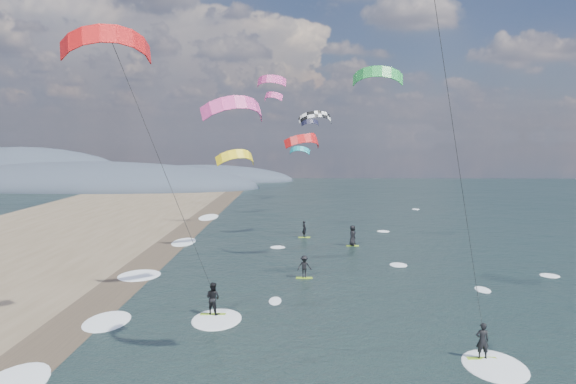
{
  "coord_description": "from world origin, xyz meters",
  "views": [
    {
      "loc": [
        -0.41,
        -17.25,
        9.53
      ],
      "look_at": [
        -1.0,
        12.0,
        7.0
      ],
      "focal_mm": 40.0,
      "sensor_mm": 36.0,
      "label": 1
    }
  ],
  "objects": [
    {
      "name": "wet_sand_strip",
      "position": [
        -12.0,
        10.0,
        0.0
      ],
      "size": [
        3.0,
        240.0,
        0.0
      ],
      "primitive_type": "cube",
      "color": "#382D23",
      "rests_on": "ground"
    },
    {
      "name": "coastal_hills",
      "position": [
        -44.84,
        107.86,
        0.0
      ],
      "size": [
        80.0,
        41.0,
        15.0
      ],
      "color": "#3D4756",
      "rests_on": "ground"
    },
    {
      "name": "bg_kite_field",
      "position": [
        -0.59,
        52.87,
        11.33
      ],
      "size": [
        13.88,
        77.86,
        8.82
      ],
      "color": "black",
      "rests_on": "ground"
    },
    {
      "name": "far_kitesurfers",
      "position": [
        1.7,
        33.92,
        0.84
      ],
      "size": [
        5.38,
        18.23,
        1.84
      ],
      "color": "#85B920",
      "rests_on": "ground"
    },
    {
      "name": "shoreline_surf",
      "position": [
        -10.8,
        14.75,
        0.0
      ],
      "size": [
        2.4,
        79.4,
        0.11
      ],
      "color": "white",
      "rests_on": "ground"
    },
    {
      "name": "kitesurfer_near_a",
      "position": [
        4.29,
        4.84,
        13.04
      ],
      "size": [
        7.63,
        9.15,
        17.46
      ],
      "color": "#85B920",
      "rests_on": "ground"
    },
    {
      "name": "kitesurfer_near_b",
      "position": [
        -7.48,
        12.0,
        9.74
      ],
      "size": [
        7.16,
        8.79,
        14.86
      ],
      "color": "#85B920",
      "rests_on": "ground"
    }
  ]
}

